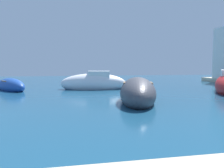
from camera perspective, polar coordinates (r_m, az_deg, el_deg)
name	(u,v)px	position (r m, az deg, el deg)	size (l,w,h in m)	color
moored_boat_0	(94,83)	(19.99, -4.66, 0.27)	(6.06, 2.70, 2.02)	white
moored_boat_3	(138,93)	(13.11, 6.59, -2.28)	(3.53, 6.15, 1.85)	#3F3F47
moored_boat_5	(11,86)	(20.92, -24.49, -0.44)	(3.82, 4.76, 1.33)	#1E479E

